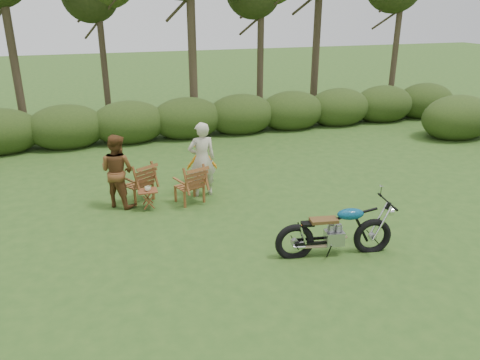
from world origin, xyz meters
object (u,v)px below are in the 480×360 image
object	(u,v)px
motorcycle	(333,254)
cup	(148,189)
adult_a	(203,195)
side_table	(148,200)
child	(203,183)
lawn_chair_left	(139,200)
adult_b	(121,205)
lawn_chair_right	(190,202)

from	to	relation	value
motorcycle	cup	world-z (taller)	motorcycle
motorcycle	adult_a	size ratio (longest dim) A/B	1.16
side_table	child	distance (m)	2.01
cup	lawn_chair_left	bearing A→B (deg)	103.29
cup	child	world-z (taller)	child
motorcycle	adult_b	distance (m)	5.11
lawn_chair_left	cup	bearing A→B (deg)	73.99
motorcycle	cup	xyz separation A→B (m)	(-3.04, 3.10, 0.52)
adult_b	lawn_chair_right	bearing A→B (deg)	-149.79
adult_b	side_table	bearing A→B (deg)	-173.76
side_table	adult_b	world-z (taller)	adult_b
motorcycle	side_table	world-z (taller)	motorcycle
adult_a	lawn_chair_right	bearing A→B (deg)	38.28
motorcycle	child	size ratio (longest dim) A/B	1.77
lawn_chair_right	adult_a	world-z (taller)	adult_a
motorcycle	lawn_chair_left	xyz separation A→B (m)	(-3.20, 3.74, 0.00)
cup	adult_a	bearing A→B (deg)	19.33
lawn_chair_left	side_table	world-z (taller)	lawn_chair_left
lawn_chair_right	adult_a	size ratio (longest dim) A/B	0.52
lawn_chair_right	side_table	size ratio (longest dim) A/B	2.06
lawn_chair_left	adult_b	bearing A→B (deg)	-8.58
cup	side_table	bearing A→B (deg)	92.44
lawn_chair_right	side_table	distance (m)	1.02
child	lawn_chair_right	bearing A→B (deg)	74.38
cup	adult_b	size ratio (longest dim) A/B	0.08
lawn_chair_left	child	bearing A→B (deg)	171.04
child	side_table	bearing A→B (deg)	49.87
lawn_chair_right	lawn_chair_left	world-z (taller)	lawn_chair_left
side_table	adult_b	bearing A→B (deg)	144.86
lawn_chair_right	cup	size ratio (longest dim) A/B	7.26
cup	adult_b	distance (m)	0.92
adult_a	lawn_chair_left	bearing A→B (deg)	-7.25
side_table	child	xyz separation A→B (m)	(1.57, 1.23, -0.23)
lawn_chair_right	side_table	world-z (taller)	lawn_chair_right
lawn_chair_left	child	distance (m)	1.83
adult_a	child	bearing A→B (deg)	-104.34
side_table	adult_b	xyz separation A→B (m)	(-0.60, 0.43, -0.23)
child	cup	bearing A→B (deg)	50.85
adult_a	adult_b	xyz separation A→B (m)	(-1.99, -0.02, 0.00)
adult_b	child	distance (m)	2.32
lawn_chair_right	side_table	bearing A→B (deg)	-12.04
lawn_chair_right	adult_b	size ratio (longest dim) A/B	0.56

